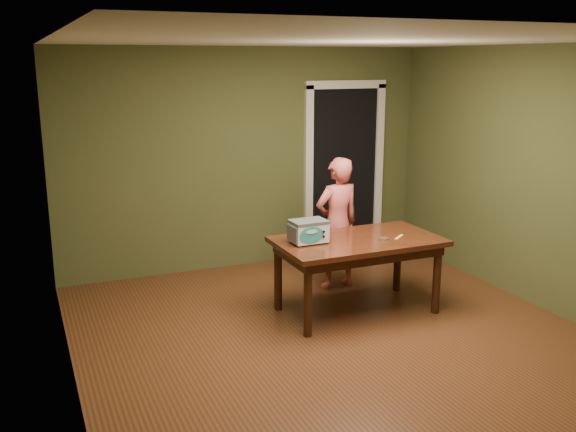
# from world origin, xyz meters

# --- Properties ---
(floor) EXTENTS (5.00, 5.00, 0.00)m
(floor) POSITION_xyz_m (0.00, 0.00, 0.00)
(floor) COLOR brown
(floor) RESTS_ON ground
(room_shell) EXTENTS (4.52, 5.02, 2.61)m
(room_shell) POSITION_xyz_m (0.00, 0.00, 1.71)
(room_shell) COLOR #4B4E29
(room_shell) RESTS_ON ground
(doorway) EXTENTS (1.10, 0.66, 2.25)m
(doorway) POSITION_xyz_m (1.30, 2.78, 1.06)
(doorway) COLOR black
(doorway) RESTS_ON ground
(dining_table) EXTENTS (1.60, 0.91, 0.75)m
(dining_table) POSITION_xyz_m (0.48, 0.63, 0.65)
(dining_table) COLOR #38190C
(dining_table) RESTS_ON floor
(toy_oven) EXTENTS (0.36, 0.25, 0.22)m
(toy_oven) POSITION_xyz_m (-0.03, 0.69, 0.87)
(toy_oven) COLOR #4C4F54
(toy_oven) RESTS_ON dining_table
(baking_pan) EXTENTS (0.10, 0.10, 0.02)m
(baking_pan) POSITION_xyz_m (0.69, 0.49, 0.76)
(baking_pan) COLOR silver
(baking_pan) RESTS_ON dining_table
(spatula) EXTENTS (0.16, 0.13, 0.01)m
(spatula) POSITION_xyz_m (0.88, 0.51, 0.75)
(spatula) COLOR #F9F36C
(spatula) RESTS_ON dining_table
(child) EXTENTS (0.56, 0.40, 1.45)m
(child) POSITION_xyz_m (0.61, 1.33, 0.72)
(child) COLOR #CA5653
(child) RESTS_ON floor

